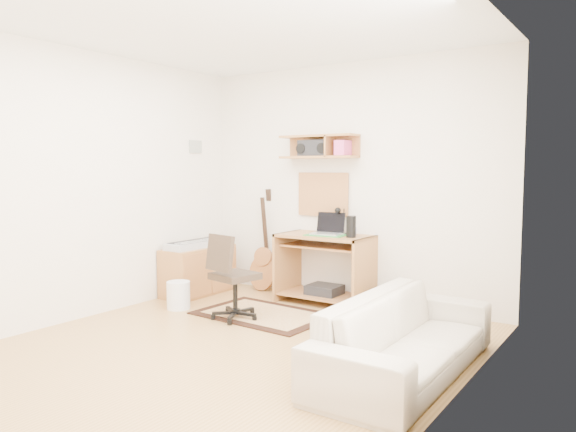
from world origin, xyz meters
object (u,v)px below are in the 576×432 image
Objects in this scene: desk at (325,269)px; cabinet at (198,270)px; task_chair at (235,276)px; sofa at (406,323)px; printer at (377,302)px.

desk reaches higher than cabinet.
desk is at bearing 16.49° from cabinet.
cabinet is (-1.45, -0.43, -0.10)m from desk.
task_chair is 0.94× the size of cabinet.
sofa is at bearing -1.02° from task_chair.
desk is at bearing 79.85° from task_chair.
printer is at bearing 13.66° from cabinet.
printer is (2.04, 0.50, -0.19)m from cabinet.
sofa is at bearing -18.89° from cabinet.
task_chair is 1.22m from cabinet.
printer is 0.24× the size of sofa.
desk is at bearing 46.28° from sofa.
cabinet is 0.48× the size of sofa.
desk reaches higher than sofa.
sofa reaches higher than cabinet.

